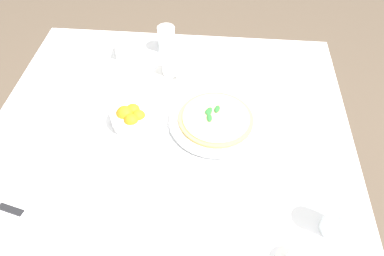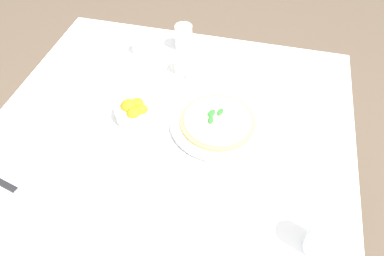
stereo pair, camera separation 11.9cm
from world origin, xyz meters
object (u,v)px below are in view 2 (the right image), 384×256
Objects in this scene: coffee_cup_right_edge at (184,66)px; napkin_folded at (21,195)px; citrus_bowl at (136,111)px; pizza at (218,121)px; dinner_knife at (19,192)px; water_glass_near_right at (184,39)px; pizza_plate at (217,124)px; water_glass_far_left at (321,239)px; menu_card at (137,42)px.

coffee_cup_right_edge is 0.73m from napkin_folded.
citrus_bowl reaches higher than coffee_cup_right_edge.
dinner_knife is (-0.50, -0.41, -0.00)m from pizza.
water_glass_near_right is at bearing 82.09° from citrus_bowl.
dinner_knife reaches higher than pizza_plate.
water_glass_near_right is at bearing 81.82° from napkin_folded.
water_glass_far_left is 0.63× the size of dinner_knife.
water_glass_far_left is 0.82× the size of citrus_bowl.
citrus_bowl is at bearing 71.20° from napkin_folded.
citrus_bowl is at bearing 151.31° from water_glass_far_left.
menu_card reaches higher than napkin_folded.
water_glass_far_left is (0.52, -0.61, 0.02)m from coffee_cup_right_edge.
dinner_knife is at bearing -176.75° from water_glass_far_left.
napkin_folded is 0.01m from dinner_knife.
water_glass_far_left reaches higher than water_glass_near_right.
citrus_bowl reaches higher than napkin_folded.
pizza reaches higher than napkin_folded.
water_glass_far_left is 0.84m from napkin_folded.
citrus_bowl is (-0.10, -0.27, -0.00)m from coffee_cup_right_edge.
water_glass_near_right is at bearing 104.82° from coffee_cup_right_edge.
pizza is at bearing 4.64° from citrus_bowl.
pizza is 0.65m from napkin_folded.
citrus_bowl is (0.22, 0.39, 0.02)m from napkin_folded.
coffee_cup_right_edge reaches higher than napkin_folded.
pizza is 2.08× the size of water_glass_far_left.
pizza is 0.64m from dinner_knife.
citrus_bowl is (-0.28, -0.02, 0.00)m from pizza.
coffee_cup_right_edge is at bearing 69.83° from citrus_bowl.
water_glass_far_left is at bearing -49.74° from coffee_cup_right_edge.
dinner_knife is (-0.31, -0.66, -0.01)m from coffee_cup_right_edge.
menu_card is (-0.75, 0.72, -0.02)m from water_glass_far_left.
coffee_cup_right_edge reaches higher than dinner_knife.
coffee_cup_right_edge is 0.54× the size of napkin_folded.
dinner_knife is 2.16× the size of menu_card.
menu_card is at bearing 136.29° from water_glass_far_left.
coffee_cup_right_edge is 0.87× the size of citrus_bowl.
pizza is at bearing 132.79° from water_glass_far_left.
pizza_plate is at bearing -130.73° from menu_card.
pizza_plate is 0.29m from citrus_bowl.
citrus_bowl is at bearing 74.22° from dinner_knife.
dinner_knife is at bearing -115.53° from coffee_cup_right_edge.
pizza_plate is 2.14× the size of citrus_bowl.
coffee_cup_right_edge is 0.73m from dinner_knife.
pizza_plate is at bearing 49.74° from napkin_folded.
water_glass_near_right is at bearing 118.99° from pizza.
water_glass_near_right reaches higher than dinner_knife.
water_glass_near_right is 0.55× the size of dinner_knife.
water_glass_near_right is at bearing 84.69° from dinner_knife.
water_glass_far_left reaches higher than dinner_knife.
pizza_plate is 3.57× the size of menu_card.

